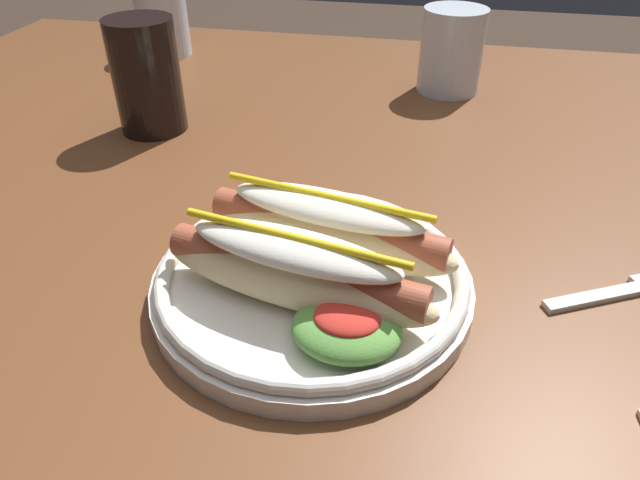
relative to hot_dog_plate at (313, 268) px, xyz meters
name	(u,v)px	position (x,y,z in m)	size (l,w,h in m)	color
dining_table	(379,239)	(0.03, 0.21, -0.11)	(1.47, 1.00, 0.74)	brown
hot_dog_plate	(313,268)	(0.00, 0.00, 0.00)	(0.25, 0.25, 0.08)	silver
fork	(625,291)	(0.24, 0.05, -0.02)	(0.12, 0.07, 0.00)	silver
soda_cup	(147,76)	(-0.26, 0.27, 0.04)	(0.08, 0.08, 0.13)	black
water_cup	(451,51)	(0.09, 0.48, 0.03)	(0.09, 0.09, 0.11)	silver
extra_cup	(162,20)	(-0.37, 0.55, 0.03)	(0.08, 0.08, 0.11)	silver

